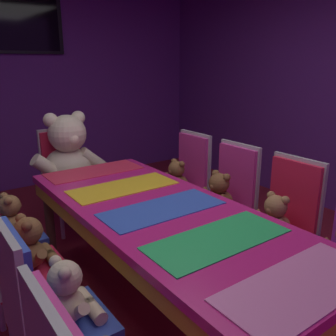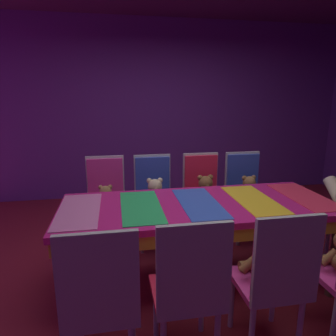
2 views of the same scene
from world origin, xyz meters
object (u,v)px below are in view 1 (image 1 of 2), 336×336
(chair_left_2, at_px, (4,253))
(teddy_right_1, at_px, (274,219))
(chair_right_3, at_px, (188,175))
(throne_chair, at_px, (64,168))
(teddy_right_2, at_px, (218,195))
(teddy_left_2, at_px, (31,246))
(teddy_right_3, at_px, (176,179))
(chair_right_2, at_px, (231,192))
(chair_right_1, at_px, (288,213))
(king_teddy_bear, at_px, (69,156))
(teddy_left_1, at_px, (67,295))
(teddy_left_3, at_px, (12,217))
(wall_tv, at_px, (10,22))
(chair_left_1, at_px, (35,307))
(banquet_table, at_px, (163,222))

(chair_left_2, relative_size, teddy_right_1, 3.02)
(chair_left_2, distance_m, chair_right_3, 1.80)
(throne_chair, bearing_deg, teddy_right_2, 26.08)
(chair_right_3, bearing_deg, teddy_left_2, 18.34)
(teddy_right_3, bearing_deg, chair_right_2, 104.12)
(chair_right_1, height_order, king_teddy_bear, king_teddy_bear)
(throne_chair, distance_m, king_teddy_bear, 0.24)
(teddy_left_1, bearing_deg, chair_right_3, 34.47)
(teddy_left_3, height_order, wall_tv, wall_tv)
(chair_right_1, distance_m, teddy_right_3, 1.11)
(chair_right_1, relative_size, wall_tv, 0.80)
(chair_left_1, height_order, teddy_left_1, chair_left_1)
(teddy_left_3, bearing_deg, teddy_left_1, -90.73)
(chair_right_3, bearing_deg, banquet_table, 43.27)
(teddy_left_3, bearing_deg, wall_tv, 73.03)
(chair_left_1, xyz_separation_m, chair_right_2, (1.72, 0.53, 0.00))
(chair_left_1, distance_m, teddy_right_3, 1.92)
(teddy_right_1, height_order, chair_right_2, chair_right_2)
(chair_right_1, xyz_separation_m, teddy_right_2, (-0.15, 0.54, 0.00))
(throne_chair, bearing_deg, chair_right_3, 44.08)
(teddy_right_3, relative_size, wall_tv, 0.26)
(chair_right_3, xyz_separation_m, throne_chair, (-0.86, 0.89, 0.00))
(teddy_right_2, height_order, king_teddy_bear, king_teddy_bear)
(king_teddy_bear, bearing_deg, teddy_right_3, 45.02)
(teddy_right_1, xyz_separation_m, chair_right_3, (0.15, 1.10, 0.01))
(chair_left_1, relative_size, teddy_right_2, 2.85)
(chair_left_2, distance_m, throne_chair, 1.66)
(teddy_right_2, relative_size, chair_right_3, 0.35)
(banquet_table, distance_m, teddy_right_2, 0.75)
(chair_left_2, bearing_deg, teddy_right_1, -19.93)
(teddy_right_3, distance_m, wall_tv, 2.82)
(teddy_left_2, height_order, teddy_right_1, teddy_left_2)
(banquet_table, xyz_separation_m, chair_right_2, (0.85, 0.25, -0.06))
(teddy_left_3, bearing_deg, chair_left_2, -107.80)
(teddy_left_2, height_order, king_teddy_bear, king_teddy_bear)
(chair_right_2, relative_size, teddy_right_2, 2.85)
(teddy_right_3, xyz_separation_m, throne_chair, (-0.71, 0.89, 0.01))
(teddy_right_1, height_order, teddy_right_2, teddy_right_2)
(teddy_left_1, height_order, chair_right_3, chair_right_3)
(throne_chair, relative_size, wall_tv, 0.80)
(teddy_left_1, height_order, teddy_left_3, teddy_left_1)
(chair_right_2, bearing_deg, throne_chair, -59.41)
(king_teddy_bear, bearing_deg, teddy_left_1, -21.89)
(throne_chair, bearing_deg, chair_right_1, 23.34)
(banquet_table, height_order, wall_tv, wall_tv)
(teddy_left_2, xyz_separation_m, teddy_right_2, (1.43, -0.03, 0.00))
(chair_left_2, relative_size, teddy_left_3, 3.17)
(teddy_right_1, bearing_deg, chair_right_1, -180.00)
(chair_right_1, distance_m, wall_tv, 3.79)
(chair_left_1, height_order, teddy_right_1, chair_left_1)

